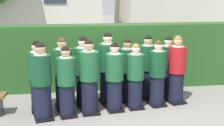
% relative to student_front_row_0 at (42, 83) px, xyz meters
% --- Properties ---
extents(ground_plane, '(60.00, 60.00, 0.00)m').
position_rel_student_front_row_0_xyz_m(ground_plane, '(1.57, 0.26, -0.79)').
color(ground_plane, gray).
extents(student_front_row_0, '(0.47, 0.54, 1.66)m').
position_rel_student_front_row_0_xyz_m(student_front_row_0, '(0.00, 0.00, 0.00)').
color(student_front_row_0, black).
rests_on(student_front_row_0, ground).
extents(student_front_row_1, '(0.44, 0.51, 1.55)m').
position_rel_student_front_row_0_xyz_m(student_front_row_1, '(0.51, 0.08, -0.05)').
color(student_front_row_1, black).
rests_on(student_front_row_1, ground).
extents(student_front_row_2, '(0.44, 0.55, 1.67)m').
position_rel_student_front_row_0_xyz_m(student_front_row_2, '(1.01, 0.18, 0.01)').
color(student_front_row_2, black).
rests_on(student_front_row_2, ground).
extents(student_front_row_3, '(0.42, 0.52, 1.57)m').
position_rel_student_front_row_0_xyz_m(student_front_row_3, '(1.58, 0.25, -0.04)').
color(student_front_row_3, black).
rests_on(student_front_row_3, ground).
extents(student_front_row_4, '(0.40, 0.50, 1.53)m').
position_rel_student_front_row_0_xyz_m(student_front_row_4, '(2.08, 0.33, -0.07)').
color(student_front_row_4, black).
rests_on(student_front_row_4, ground).
extents(student_front_row_5, '(0.43, 0.53, 1.57)m').
position_rel_student_front_row_0_xyz_m(student_front_row_5, '(2.64, 0.43, -0.04)').
color(student_front_row_5, black).
rests_on(student_front_row_5, ground).
extents(student_in_red_blazer, '(0.48, 0.55, 1.66)m').
position_rel_student_front_row_0_xyz_m(student_in_red_blazer, '(3.15, 0.54, -0.00)').
color(student_in_red_blazer, black).
rests_on(student_in_red_blazer, ground).
extents(student_rear_row_0, '(0.43, 0.54, 1.62)m').
position_rel_student_front_row_0_xyz_m(student_rear_row_0, '(-0.12, 0.50, -0.02)').
color(student_rear_row_0, black).
rests_on(student_rear_row_0, ground).
extents(student_rear_row_1, '(0.45, 0.52, 1.66)m').
position_rel_student_front_row_0_xyz_m(student_rear_row_1, '(0.43, 0.60, 0.00)').
color(student_rear_row_1, black).
rests_on(student_rear_row_1, ground).
extents(student_rear_row_2, '(0.44, 0.52, 1.66)m').
position_rel_student_front_row_0_xyz_m(student_rear_row_2, '(0.91, 0.69, 0.00)').
color(student_rear_row_2, black).
rests_on(student_rear_row_2, ground).
extents(student_rear_row_3, '(0.50, 0.59, 1.74)m').
position_rel_student_front_row_0_xyz_m(student_rear_row_3, '(1.50, 0.78, 0.04)').
color(student_rear_row_3, black).
rests_on(student_rear_row_3, ground).
extents(student_rear_row_4, '(0.45, 0.54, 1.56)m').
position_rel_student_front_row_0_xyz_m(student_rear_row_4, '(1.99, 0.85, -0.05)').
color(student_rear_row_4, black).
rests_on(student_rear_row_4, ground).
extents(student_rear_row_5, '(0.44, 0.54, 1.62)m').
position_rel_student_front_row_0_xyz_m(student_rear_row_5, '(2.53, 0.96, -0.02)').
color(student_rear_row_5, black).
rests_on(student_rear_row_5, ground).
extents(student_rear_row_6, '(0.45, 0.51, 1.56)m').
position_rel_student_front_row_0_xyz_m(student_rear_row_6, '(3.09, 1.09, -0.05)').
color(student_rear_row_6, black).
rests_on(student_rear_row_6, ground).
extents(hedge, '(10.43, 0.70, 1.79)m').
position_rel_student_front_row_0_xyz_m(hedge, '(1.57, 2.06, 0.10)').
color(hedge, '#285623').
rests_on(hedge, ground).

